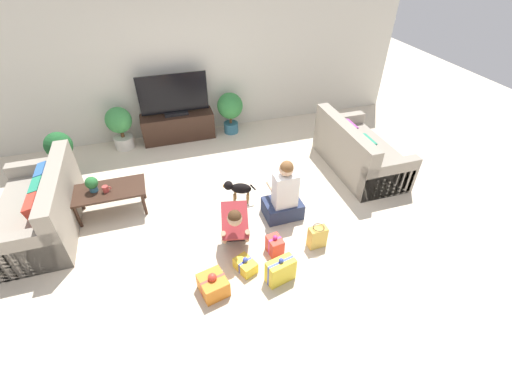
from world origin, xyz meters
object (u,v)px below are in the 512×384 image
Objects in this scene: sofa_right at (358,153)px; tv_console at (178,126)px; sofa_left at (42,210)px; gift_box_d at (246,265)px; potted_plant_back_left at (120,125)px; gift_box_b at (280,271)px; gift_box_a at (213,285)px; potted_plant_back_right at (230,108)px; gift_box_c at (275,245)px; dog at (238,188)px; mug at (106,189)px; person_sitting at (284,197)px; coffee_table at (109,192)px; gift_bag_a at (317,237)px; tv at (174,97)px; person_kneeling at (235,222)px; potted_plant_corner_left at (60,150)px; tabletop_plant at (92,184)px.

sofa_right reaches higher than tv_console.
sofa_left reaches higher than gift_box_d.
tv_console is at bearing 2.81° from potted_plant_back_left.
tv_console is at bearing 100.57° from gift_box_b.
potted_plant_back_left is 2.16× the size of gift_box_a.
sofa_left reaches higher than gift_box_b.
potted_plant_back_right is 2.75× the size of gift_box_c.
dog is at bearing -52.82° from potted_plant_back_left.
sofa_left is 3.62m from potted_plant_back_right.
mug is (0.84, 0.04, 0.14)m from sofa_left.
sofa_left is 1.82× the size of person_sitting.
sofa_right reaches higher than gift_box_c.
sofa_right is 1.74× the size of coffee_table.
gift_box_a is 1.11× the size of gift_bag_a.
tv is at bearing 57.86° from coffee_table.
sofa_left and sofa_right have the same top height.
tv is 10.28× the size of mug.
potted_plant_back_left is at bearing 127.84° from person_kneeling.
dog is at bearing -29.84° from potted_plant_corner_left.
mug is at bearing 92.47° from sofa_left.
person_kneeling is at bearing 88.74° from gift_box_d.
gift_box_a is at bearing -106.92° from potted_plant_back_right.
potted_plant_corner_left is at bearing -141.50° from potted_plant_back_left.
tv is (-0.00, 0.00, 0.59)m from tv_console.
mug is 0.19m from tabletop_plant.
gift_box_c is at bearing -35.05° from mug.
tv is 3.87× the size of gift_box_d.
gift_box_d is at bearing -50.52° from potted_plant_corner_left.
mug is (-2.33, 0.77, 0.10)m from person_sitting.
tv is at bearing -141.92° from dog.
potted_plant_corner_left is at bearing 148.14° from person_kneeling.
tv_console is 1.04m from potted_plant_back_left.
tv is at bearing 2.81° from potted_plant_back_left.
tv_console is at bearing 58.08° from mug.
tabletop_plant is at bearing -126.21° from tv_console.
gift_bag_a is (2.36, -3.32, -0.31)m from potted_plant_back_left.
sofa_right is at bearing -35.06° from tv_console.
gift_box_b is 1.12× the size of gift_bag_a.
dog is (1.62, -2.14, -0.23)m from potted_plant_back_left.
gift_box_c is 2.62m from tabletop_plant.
gift_box_a is (-2.82, -1.75, -0.18)m from sofa_right.
gift_bag_a reaches higher than gift_box_a.
gift_bag_a is at bearing -68.35° from tv_console.
coffee_table is at bearing 143.95° from gift_box_c.
potted_plant_back_right is at bearing 95.48° from gift_bag_a.
potted_plant_back_right is (1.02, -0.05, -0.34)m from tv.
person_sitting is (3.17, -0.73, 0.04)m from sofa_left.
gift_box_a is 2.10m from mug.
potted_plant_corner_left is (-4.64, 1.17, 0.21)m from sofa_right.
mug is 0.54× the size of tabletop_plant.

